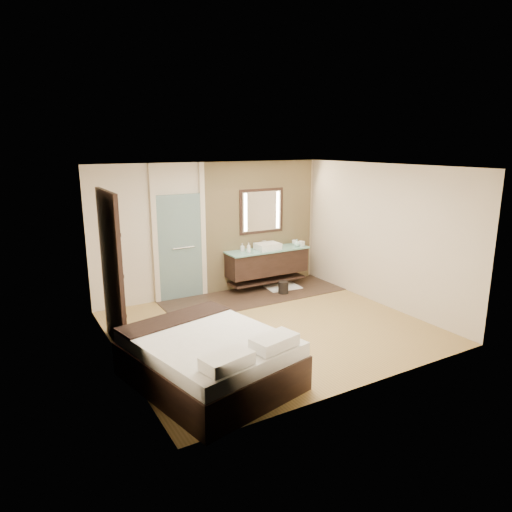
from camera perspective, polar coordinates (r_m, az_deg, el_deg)
floor at (r=7.88m, az=1.79°, el=-8.91°), size 5.00×5.00×0.00m
tile_strip at (r=9.45m, az=-0.22°, el=-4.92°), size 3.80×1.30×0.01m
stone_wall at (r=9.87m, az=0.54°, el=3.95°), size 2.60×0.08×2.70m
vanity at (r=9.79m, az=1.40°, el=-0.74°), size 1.85×0.55×0.88m
mirror_unit at (r=9.78m, az=0.71°, el=5.64°), size 1.06×0.04×0.96m
frosted_door at (r=9.12m, az=-9.51°, el=1.62°), size 1.10×0.12×2.70m
shoji_partition at (r=7.16m, az=-17.57°, el=-1.68°), size 0.06×1.20×2.40m
bed at (r=6.10m, az=-5.86°, el=-12.61°), size 2.09×2.40×0.80m
bath_mat at (r=9.94m, az=3.38°, el=-3.90°), size 0.76×0.57×0.02m
waste_bin at (r=9.54m, az=3.43°, el=-3.96°), size 0.27×0.27×0.26m
tissue_box at (r=10.09m, az=5.64°, el=1.58°), size 0.15×0.15×0.10m
soap_bottle_a at (r=9.37m, az=-0.93°, el=1.04°), size 0.09×0.09×0.21m
soap_bottle_b at (r=9.52m, az=-1.73°, el=1.10°), size 0.08×0.08×0.16m
soap_bottle_c at (r=10.00m, az=5.11°, el=1.66°), size 0.14×0.14×0.16m
cup at (r=10.23m, az=4.83°, el=1.75°), size 0.15×0.15×0.09m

